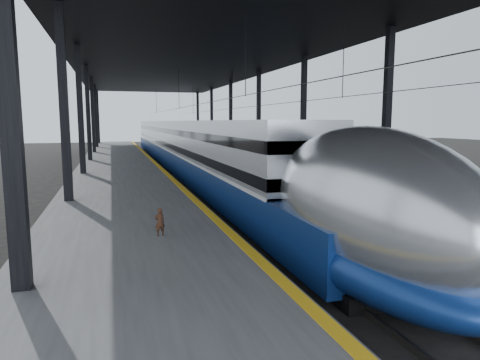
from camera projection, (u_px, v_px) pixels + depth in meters
name	position (u px, v px, depth m)	size (l,w,h in m)	color
ground	(234.00, 244.00, 15.05)	(160.00, 160.00, 0.00)	black
platform	(119.00, 171.00, 32.96)	(6.00, 80.00, 1.00)	#4C4C4F
yellow_strip	(156.00, 164.00, 33.69)	(0.30, 80.00, 0.01)	gold
rails	(220.00, 173.00, 35.30)	(6.52, 80.00, 0.16)	slate
canopy	(187.00, 59.00, 33.33)	(18.00, 75.00, 9.47)	black
tgv_train	(184.00, 148.00, 36.79)	(3.04, 65.20, 4.35)	silver
second_train	(208.00, 142.00, 50.83)	(2.61, 56.05, 3.60)	#165094
child	(160.00, 222.00, 12.38)	(0.30, 0.20, 0.82)	#452617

